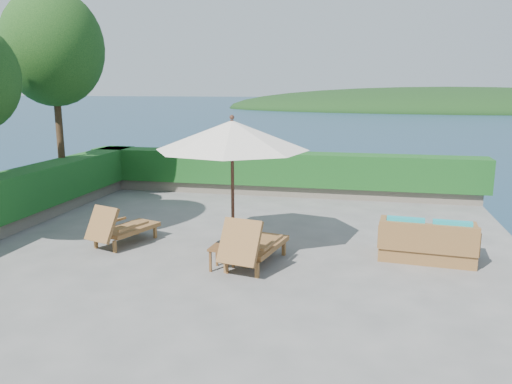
% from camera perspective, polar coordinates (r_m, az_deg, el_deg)
% --- Properties ---
extents(ground, '(12.00, 12.00, 0.00)m').
position_cam_1_polar(ground, '(10.55, -2.52, -6.66)').
color(ground, gray).
rests_on(ground, ground).
extents(foundation, '(12.00, 12.00, 3.00)m').
position_cam_1_polar(foundation, '(11.15, -2.45, -14.24)').
color(foundation, '#4C463C').
rests_on(foundation, ocean).
extents(ocean, '(600.00, 600.00, 0.00)m').
position_cam_1_polar(ocean, '(11.86, -2.38, -20.54)').
color(ocean, '#162E46').
rests_on(ocean, ground).
extents(offshore_island, '(126.00, 57.60, 12.60)m').
position_cam_1_polar(offshore_island, '(151.48, 20.92, 8.80)').
color(offshore_island, black).
rests_on(offshore_island, ocean).
extents(planter_wall_far, '(12.00, 0.60, 0.36)m').
position_cam_1_polar(planter_wall_far, '(15.81, 2.60, 0.32)').
color(planter_wall_far, gray).
rests_on(planter_wall_far, ground).
extents(planter_wall_left, '(0.60, 12.00, 0.36)m').
position_cam_1_polar(planter_wall_left, '(13.04, -27.13, -3.54)').
color(planter_wall_left, gray).
rests_on(planter_wall_left, ground).
extents(hedge_far, '(12.40, 0.90, 1.00)m').
position_cam_1_polar(hedge_far, '(15.68, 2.62, 2.71)').
color(hedge_far, '#134517').
rests_on(hedge_far, planter_wall_far).
extents(tree_far, '(2.80, 2.80, 6.03)m').
position_cam_1_polar(tree_far, '(15.49, -22.20, 14.95)').
color(tree_far, '#472E1B').
rests_on(tree_far, ground).
extents(patio_umbrella, '(3.59, 3.59, 2.81)m').
position_cam_1_polar(patio_umbrella, '(10.14, -2.75, 6.35)').
color(patio_umbrella, black).
rests_on(patio_umbrella, ground).
extents(lounge_left, '(1.16, 1.75, 0.94)m').
position_cam_1_polar(lounge_left, '(11.17, -15.21, -3.92)').
color(lounge_left, brown).
rests_on(lounge_left, ground).
extents(lounge_right, '(1.09, 1.92, 1.04)m').
position_cam_1_polar(lounge_right, '(9.50, -0.37, -6.03)').
color(lounge_right, brown).
rests_on(lounge_right, ground).
extents(side_table, '(0.45, 0.45, 0.45)m').
position_cam_1_polar(side_table, '(9.38, -3.94, -6.74)').
color(side_table, brown).
rests_on(side_table, ground).
extents(wicker_loveseat, '(1.92, 1.11, 0.90)m').
position_cam_1_polar(wicker_loveseat, '(10.43, 18.93, -5.53)').
color(wicker_loveseat, brown).
rests_on(wicker_loveseat, ground).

